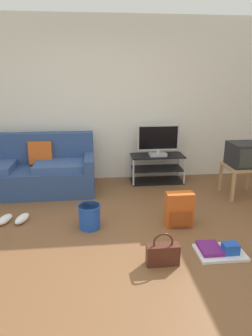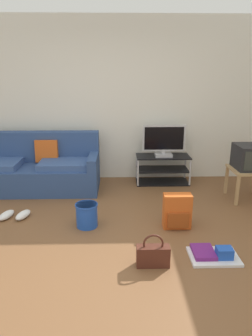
# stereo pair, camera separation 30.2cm
# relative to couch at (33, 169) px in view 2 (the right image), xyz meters

# --- Properties ---
(ground_plane) EXTENTS (9.00, 9.80, 0.02)m
(ground_plane) POSITION_rel_couch_xyz_m (1.30, -1.89, -0.34)
(ground_plane) COLOR brown
(wall_back) EXTENTS (9.00, 0.10, 2.70)m
(wall_back) POSITION_rel_couch_xyz_m (1.30, 0.56, 1.02)
(wall_back) COLOR silver
(wall_back) RESTS_ON ground_plane
(couch) EXTENTS (2.12, 0.81, 0.89)m
(couch) POSITION_rel_couch_xyz_m (0.00, 0.00, 0.00)
(couch) COLOR navy
(couch) RESTS_ON ground_plane
(tv_stand) EXTENTS (0.89, 0.42, 0.48)m
(tv_stand) POSITION_rel_couch_xyz_m (2.14, 0.22, -0.09)
(tv_stand) COLOR black
(tv_stand) RESTS_ON ground_plane
(flat_tv) EXTENTS (0.71, 0.22, 0.53)m
(flat_tv) POSITION_rel_couch_xyz_m (2.14, 0.20, 0.41)
(flat_tv) COLOR #B2B2B7
(flat_tv) RESTS_ON tv_stand
(side_table) EXTENTS (0.51, 0.51, 0.47)m
(side_table) POSITION_rel_couch_xyz_m (3.29, -0.52, 0.07)
(side_table) COLOR tan
(side_table) RESTS_ON ground_plane
(crt_tv) EXTENTS (0.41, 0.44, 0.35)m
(crt_tv) POSITION_rel_couch_xyz_m (3.29, -0.51, 0.32)
(crt_tv) COLOR #232326
(crt_tv) RESTS_ON side_table
(backpack) EXTENTS (0.34, 0.23, 0.43)m
(backpack) POSITION_rel_couch_xyz_m (2.09, -1.37, -0.12)
(backpack) COLOR #CC561E
(backpack) RESTS_ON ground_plane
(handbag) EXTENTS (0.32, 0.11, 0.34)m
(handbag) POSITION_rel_couch_xyz_m (1.71, -2.14, -0.21)
(handbag) COLOR #4C2319
(handbag) RESTS_ON ground_plane
(cleaning_bucket) EXTENTS (0.28, 0.28, 0.30)m
(cleaning_bucket) POSITION_rel_couch_xyz_m (0.99, -1.32, -0.17)
(cleaning_bucket) COLOR blue
(cleaning_bucket) RESTS_ON ground_plane
(sneakers_pair) EXTENTS (0.41, 0.30, 0.09)m
(sneakers_pair) POSITION_rel_couch_xyz_m (0.03, -1.08, -0.28)
(sneakers_pair) COLOR white
(sneakers_pair) RESTS_ON ground_plane
(floor_tray) EXTENTS (0.50, 0.35, 0.14)m
(floor_tray) POSITION_rel_couch_xyz_m (2.35, -2.03, -0.29)
(floor_tray) COLOR silver
(floor_tray) RESTS_ON ground_plane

